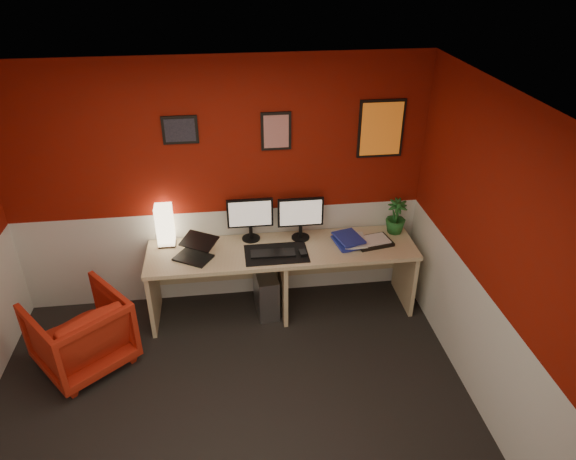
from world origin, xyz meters
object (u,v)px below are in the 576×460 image
object	(u,v)px
desk	(282,280)
shoji_lamp	(165,226)
zen_tray	(373,242)
pc_tower	(266,291)
monitor_left	(250,213)
potted_plant	(396,217)
laptop	(192,248)
monitor_right	(301,212)
armchair	(80,332)

from	to	relation	value
desk	shoji_lamp	distance (m)	1.26
zen_tray	pc_tower	world-z (taller)	zen_tray
monitor_left	potted_plant	bearing A→B (deg)	-1.83
shoji_lamp	zen_tray	bearing A→B (deg)	-6.69
laptop	pc_tower	xyz separation A→B (m)	(0.68, 0.08, -0.61)
monitor_left	zen_tray	xyz separation A→B (m)	(1.19, -0.23, -0.28)
monitor_right	zen_tray	xyz separation A→B (m)	(0.69, -0.19, -0.28)
desk	monitor_right	size ratio (longest dim) A/B	4.48
zen_tray	desk	bearing A→B (deg)	179.44
monitor_right	armchair	xyz separation A→B (m)	(-2.05, -0.71, -0.68)
laptop	pc_tower	bearing A→B (deg)	38.43
monitor_right	armchair	size ratio (longest dim) A/B	0.78
laptop	zen_tray	xyz separation A→B (m)	(1.75, 0.06, -0.09)
desk	potted_plant	distance (m)	1.30
monitor_left	monitor_right	size ratio (longest dim) A/B	1.00
zen_tray	armchair	size ratio (longest dim) A/B	0.47
desk	armchair	bearing A→B (deg)	-163.89
laptop	armchair	distance (m)	1.21
shoji_lamp	potted_plant	distance (m)	2.28
laptop	pc_tower	size ratio (longest dim) A/B	0.73
potted_plant	pc_tower	size ratio (longest dim) A/B	0.80
monitor_left	armchair	world-z (taller)	monitor_left
monitor_left	potted_plant	world-z (taller)	monitor_left
laptop	monitor_left	bearing A→B (deg)	58.85
pc_tower	armchair	bearing A→B (deg)	-166.34
zen_tray	armchair	distance (m)	2.83
laptop	monitor_right	world-z (taller)	monitor_right
monitor_right	potted_plant	xyz separation A→B (m)	(0.97, -0.00, -0.11)
monitor_right	armchair	world-z (taller)	monitor_right
desk	potted_plant	world-z (taller)	potted_plant
monitor_right	potted_plant	distance (m)	0.97
potted_plant	armchair	distance (m)	3.16
monitor_left	shoji_lamp	bearing A→B (deg)	179.68
armchair	zen_tray	bearing A→B (deg)	152.26
shoji_lamp	monitor_left	size ratio (longest dim) A/B	0.69
desk	pc_tower	size ratio (longest dim) A/B	5.78
zen_tray	potted_plant	size ratio (longest dim) A/B	0.98
laptop	zen_tray	world-z (taller)	laptop
desk	monitor_left	bearing A→B (deg)	142.26
shoji_lamp	pc_tower	distance (m)	1.20
desk	shoji_lamp	xyz separation A→B (m)	(-1.11, 0.23, 0.56)
zen_tray	potted_plant	distance (m)	0.37
desk	pc_tower	distance (m)	0.22
laptop	potted_plant	bearing A→B (deg)	38.52
desk	laptop	distance (m)	0.97
laptop	monitor_right	size ratio (longest dim) A/B	0.57
laptop	pc_tower	distance (m)	0.92
shoji_lamp	zen_tray	size ratio (longest dim) A/B	1.14
shoji_lamp	laptop	world-z (taller)	shoji_lamp
pc_tower	armchair	distance (m)	1.77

